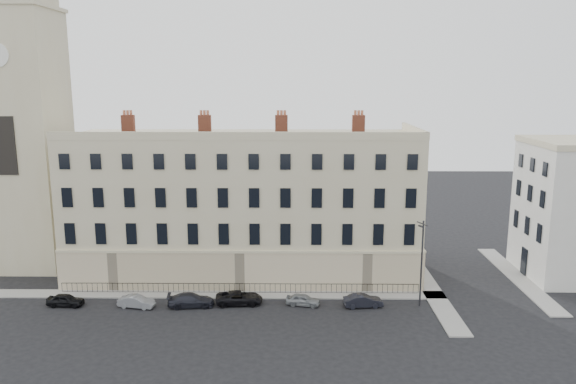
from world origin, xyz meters
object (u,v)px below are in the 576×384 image
car_b (137,302)px  car_c (191,300)px  car_d (239,298)px  car_e (303,300)px  car_f (363,301)px  car_a (66,300)px  streetlamp (422,260)px

car_b → car_c: bearing=-77.3°
car_d → car_e: size_ratio=1.37×
car_b → car_d: 9.43m
car_f → car_d: bearing=80.9°
car_b → car_e: bearing=-77.8°
car_d → car_f: (11.50, -0.55, -0.01)m
car_e → car_c: bearing=102.0°
car_a → car_c: car_c is taller
car_b → car_e: car_b is taller
car_a → car_d: 16.08m
car_d → streetlamp: 17.20m
car_c → car_d: car_c is taller
car_a → car_e: (22.03, 0.38, -0.03)m
car_b → car_d: car_d is taller
streetlamp → car_b: bearing=158.3°
car_d → streetlamp: bearing=-95.9°
car_e → car_f: car_f is taller
car_b → car_e: (15.36, 0.63, -0.01)m
car_c → car_b: bearing=86.2°
car_f → streetlamp: bearing=-94.7°
car_e → car_f: bearing=-83.4°
car_e → streetlamp: size_ratio=0.39×
car_a → car_b: (6.67, -0.25, -0.02)m
car_e → car_f: size_ratio=0.89×
car_b → streetlamp: bearing=-79.1°
streetlamp → car_d: bearing=155.9°
car_a → car_b: 6.68m
car_a → car_e: bearing=-85.7°
car_c → streetlamp: bearing=-95.9°
car_d → car_e: car_d is taller
car_d → car_b: bearing=90.7°
car_b → streetlamp: size_ratio=0.41×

